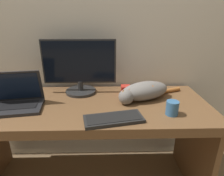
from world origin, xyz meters
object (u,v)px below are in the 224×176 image
object	(u,v)px
cat	(144,91)
coffee_mug	(172,108)
external_keyboard	(114,119)
monitor	(80,68)
laptop	(15,101)

from	to	relation	value
cat	coffee_mug	world-z (taller)	cat
coffee_mug	external_keyboard	bearing A→B (deg)	-170.28
external_keyboard	coffee_mug	world-z (taller)	coffee_mug
coffee_mug	monitor	bearing A→B (deg)	148.00
cat	coffee_mug	bearing A→B (deg)	-81.59
laptop	external_keyboard	size ratio (longest dim) A/B	1.04
monitor	external_keyboard	world-z (taller)	monitor
cat	coffee_mug	size ratio (longest dim) A/B	5.85
monitor	coffee_mug	xyz separation A→B (m)	(0.60, -0.37, -0.16)
laptop	external_keyboard	world-z (taller)	laptop
laptop	coffee_mug	bearing A→B (deg)	-15.61
monitor	coffee_mug	world-z (taller)	monitor
laptop	external_keyboard	xyz separation A→B (m)	(0.64, -0.18, -0.04)
external_keyboard	coffee_mug	bearing A→B (deg)	-1.68
external_keyboard	cat	xyz separation A→B (m)	(0.22, 0.29, 0.05)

